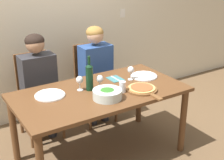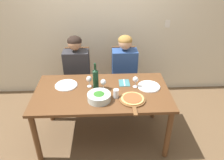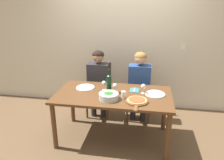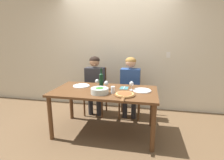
{
  "view_description": "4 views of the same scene",
  "coord_description": "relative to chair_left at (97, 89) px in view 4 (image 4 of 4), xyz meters",
  "views": [
    {
      "loc": [
        -1.42,
        -2.46,
        2.0
      ],
      "look_at": [
        0.12,
        -0.02,
        0.86
      ],
      "focal_mm": 50.0,
      "sensor_mm": 36.0,
      "label": 1
    },
    {
      "loc": [
        0.03,
        -2.3,
        2.27
      ],
      "look_at": [
        0.13,
        0.14,
        0.84
      ],
      "focal_mm": 35.0,
      "sensor_mm": 36.0,
      "label": 2
    },
    {
      "loc": [
        0.47,
        -2.91,
        2.05
      ],
      "look_at": [
        -0.03,
        0.07,
        0.95
      ],
      "focal_mm": 35.0,
      "sensor_mm": 36.0,
      "label": 3
    },
    {
      "loc": [
        0.67,
        -2.68,
        1.58
      ],
      "look_at": [
        0.11,
        0.09,
        0.92
      ],
      "focal_mm": 28.0,
      "sensor_mm": 36.0,
      "label": 4
    }
  ],
  "objects": [
    {
      "name": "ground_plane",
      "position": [
        0.38,
        -0.8,
        -0.53
      ],
      "size": [
        40.0,
        40.0,
        0.0
      ],
      "primitive_type": "plane",
      "color": "brown"
    },
    {
      "name": "back_wall",
      "position": [
        0.38,
        0.46,
        0.82
      ],
      "size": [
        10.0,
        0.06,
        2.7
      ],
      "color": "beige",
      "rests_on": "ground"
    },
    {
      "name": "dining_table",
      "position": [
        0.38,
        -0.8,
        0.14
      ],
      "size": [
        1.7,
        0.9,
        0.76
      ],
      "color": "brown",
      "rests_on": "ground"
    },
    {
      "name": "chair_left",
      "position": [
        0.0,
        0.0,
        0.0
      ],
      "size": [
        0.42,
        0.42,
        0.99
      ],
      "color": "brown",
      "rests_on": "ground"
    },
    {
      "name": "chair_right",
      "position": [
        0.73,
        0.0,
        0.0
      ],
      "size": [
        0.42,
        0.42,
        0.99
      ],
      "color": "brown",
      "rests_on": "ground"
    },
    {
      "name": "person_woman",
      "position": [
        -0.0,
        -0.12,
        0.22
      ],
      "size": [
        0.47,
        0.51,
        1.24
      ],
      "color": "#28282D",
      "rests_on": "ground"
    },
    {
      "name": "person_man",
      "position": [
        0.73,
        -0.12,
        0.22
      ],
      "size": [
        0.47,
        0.51,
        1.24
      ],
      "color": "#28282D",
      "rests_on": "ground"
    },
    {
      "name": "wine_bottle",
      "position": [
        0.31,
        -0.73,
        0.38
      ],
      "size": [
        0.07,
        0.07,
        0.35
      ],
      "color": "black",
      "rests_on": "dining_table"
    },
    {
      "name": "broccoli_bowl",
      "position": [
        0.35,
        -0.99,
        0.28
      ],
      "size": [
        0.28,
        0.28,
        0.1
      ],
      "color": "silver",
      "rests_on": "dining_table"
    },
    {
      "name": "dinner_plate_left",
      "position": [
        -0.08,
        -0.65,
        0.24
      ],
      "size": [
        0.29,
        0.29,
        0.02
      ],
      "color": "white",
      "rests_on": "dining_table"
    },
    {
      "name": "dinner_plate_right",
      "position": [
        0.99,
        -0.73,
        0.24
      ],
      "size": [
        0.29,
        0.29,
        0.02
      ],
      "color": "white",
      "rests_on": "dining_table"
    },
    {
      "name": "pizza_on_board",
      "position": [
        0.74,
        -1.02,
        0.25
      ],
      "size": [
        0.31,
        0.45,
        0.04
      ],
      "color": "brown",
      "rests_on": "dining_table"
    },
    {
      "name": "wine_glass_left",
      "position": [
        0.22,
        -0.68,
        0.34
      ],
      "size": [
        0.07,
        0.07,
        0.15
      ],
      "color": "silver",
      "rests_on": "dining_table"
    },
    {
      "name": "wine_glass_right",
      "position": [
        0.81,
        -0.72,
        0.34
      ],
      "size": [
        0.07,
        0.07,
        0.15
      ],
      "color": "silver",
      "rests_on": "dining_table"
    },
    {
      "name": "wine_glass_centre",
      "position": [
        0.4,
        -0.77,
        0.34
      ],
      "size": [
        0.07,
        0.07,
        0.15
      ],
      "color": "silver",
      "rests_on": "dining_table"
    },
    {
      "name": "water_tumbler",
      "position": [
        0.55,
        -0.95,
        0.29
      ],
      "size": [
        0.07,
        0.07,
        0.11
      ],
      "color": "silver",
      "rests_on": "dining_table"
    },
    {
      "name": "fork_on_napkin",
      "position": [
        0.68,
        -0.62,
        0.23
      ],
      "size": [
        0.14,
        0.18,
        0.01
      ],
      "color": "#387075",
      "rests_on": "dining_table"
    }
  ]
}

